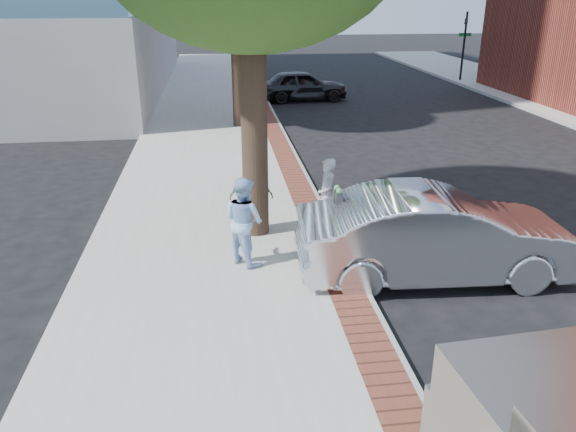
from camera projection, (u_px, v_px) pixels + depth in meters
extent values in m
plane|color=black|center=(298.00, 279.00, 10.13)|extent=(120.00, 120.00, 0.00)
cube|color=#9E9991|center=(212.00, 157.00, 17.29)|extent=(5.00, 60.00, 0.15)
cube|color=brown|center=(283.00, 152.00, 17.52)|extent=(0.60, 60.00, 0.01)
cube|color=gray|center=(294.00, 154.00, 17.59)|extent=(0.10, 60.00, 0.15)
cylinder|color=black|center=(255.00, 50.00, 29.78)|extent=(0.12, 0.12, 3.80)
imported|color=black|center=(255.00, 29.00, 29.37)|extent=(0.18, 0.15, 0.90)
cube|color=#1E7238|center=(255.00, 37.00, 29.52)|extent=(0.70, 0.03, 0.18)
cylinder|color=black|center=(464.00, 48.00, 31.16)|extent=(0.12, 0.12, 3.80)
imported|color=black|center=(466.00, 27.00, 30.74)|extent=(0.18, 0.15, 0.90)
cube|color=#1E7238|center=(465.00, 35.00, 30.89)|extent=(0.70, 0.03, 0.18)
cylinder|color=black|center=(254.00, 128.00, 10.94)|extent=(0.52, 0.52, 4.40)
cylinder|color=black|center=(237.00, 73.00, 20.34)|extent=(0.40, 0.40, 3.85)
cylinder|color=gray|center=(337.00, 233.00, 10.23)|extent=(0.07, 0.07, 1.15)
cube|color=#2D3030|center=(339.00, 199.00, 9.89)|extent=(0.12, 0.14, 0.24)
cube|color=#2D3030|center=(337.00, 196.00, 10.05)|extent=(0.12, 0.14, 0.24)
sphere|color=#3F8C4C|center=(339.00, 191.00, 9.83)|extent=(0.11, 0.11, 0.11)
sphere|color=#3F8C4C|center=(337.00, 188.00, 10.00)|extent=(0.11, 0.11, 0.11)
imported|color=silver|center=(327.00, 195.00, 11.52)|extent=(0.40, 0.59, 1.56)
imported|color=#96BBE8|center=(244.00, 221.00, 10.15)|extent=(0.99, 1.01, 1.64)
imported|color=#498D40|center=(251.00, 197.00, 11.50)|extent=(0.91, 0.43, 1.52)
imported|color=silver|center=(437.00, 235.00, 9.93)|extent=(5.01, 1.98, 1.62)
imported|color=black|center=(302.00, 85.00, 26.34)|extent=(4.29, 1.95, 1.43)
cube|color=black|center=(513.00, 378.00, 5.79)|extent=(1.70, 0.15, 0.43)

